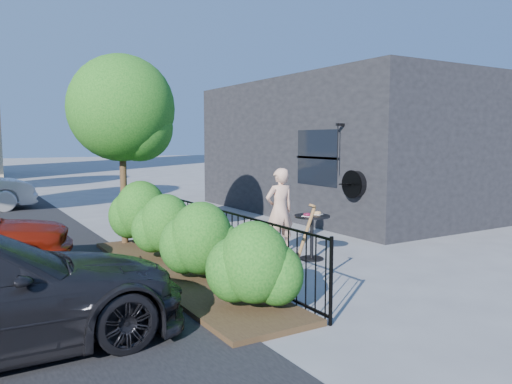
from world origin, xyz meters
TOP-DOWN VIEW (x-y plane):
  - ground at (0.00, 0.00)m, footprint 120.00×120.00m
  - shop_building at (5.50, 4.50)m, footprint 6.22×9.00m
  - fence at (-1.50, 0.00)m, footprint 0.05×6.05m
  - planting_bed at (-2.20, 0.00)m, footprint 1.30×6.00m
  - shrubs at (-2.10, 0.10)m, footprint 1.10×5.60m
  - patio_tree at (-2.24, 2.76)m, footprint 2.20×2.20m
  - cafe_table at (0.37, -0.20)m, footprint 0.67×0.67m
  - woman at (0.21, 0.66)m, footprint 0.64×0.44m
  - shovel at (-1.26, -2.01)m, footprint 0.51×0.18m

SIDE VIEW (x-z plane):
  - ground at x=0.00m, z-range 0.00..0.00m
  - planting_bed at x=-2.20m, z-range 0.00..0.08m
  - fence at x=-1.50m, z-range 0.01..1.11m
  - cafe_table at x=0.37m, z-range 0.13..1.03m
  - shovel at x=-1.26m, z-range -0.09..1.30m
  - shrubs at x=-2.10m, z-range 0.08..1.32m
  - woman at x=0.21m, z-range 0.00..1.69m
  - shop_building at x=5.50m, z-range 0.00..4.00m
  - patio_tree at x=-2.24m, z-range 0.79..4.73m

